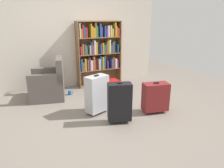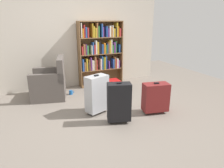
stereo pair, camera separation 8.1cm
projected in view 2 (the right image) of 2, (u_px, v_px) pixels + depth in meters
The scene contains 9 objects.
ground_plane at pixel (106, 119), 3.64m from camera, with size 7.96×7.96×0.00m, color slate.
back_wall at pixel (74, 35), 5.09m from camera, with size 4.55×0.10×2.60m, color beige.
bookshelf at pixel (100, 50), 5.27m from camera, with size 1.14×0.28×1.63m.
armchair at pixel (50, 84), 4.54m from camera, with size 0.84×0.84×0.90m.
mug at pixel (71, 92), 4.80m from camera, with size 0.12×0.08×0.10m.
storage_box at pixel (110, 84), 5.15m from camera, with size 0.50×0.31×0.22m.
suitcase_silver at pixel (97, 94), 3.77m from camera, with size 0.46×0.36×0.74m.
suitcase_dark_red at pixel (156, 97), 3.80m from camera, with size 0.50×0.32×0.59m.
suitcase_black at pixel (119, 102), 3.42m from camera, with size 0.43×0.31×0.71m.
Camera 2 is at (-1.20, -3.05, 1.71)m, focal length 33.13 mm.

